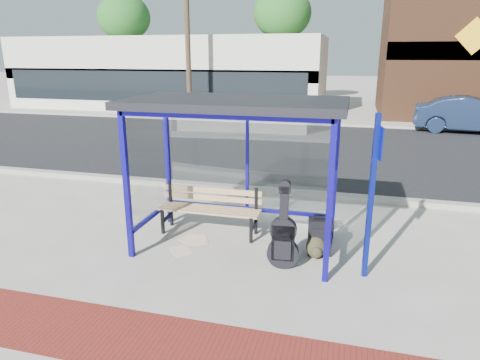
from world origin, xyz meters
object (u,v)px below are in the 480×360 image
(parked_car, at_px, (472,115))
(backpack, at_px, (316,247))
(bench, at_px, (210,207))
(guitar_bag, at_px, (283,238))
(suitcase, at_px, (320,237))

(parked_car, bearing_deg, backpack, 165.15)
(backpack, relative_size, parked_car, 0.08)
(bench, relative_size, backpack, 4.99)
(guitar_bag, relative_size, suitcase, 2.00)
(bench, height_order, backpack, bench)
(backpack, bearing_deg, bench, 150.17)
(bench, bearing_deg, guitar_bag, -34.21)
(parked_car, bearing_deg, suitcase, 165.11)
(suitcase, bearing_deg, backpack, -116.21)
(suitcase, relative_size, backpack, 1.77)
(guitar_bag, relative_size, parked_car, 0.29)
(bench, xyz_separation_m, suitcase, (1.95, -0.38, -0.18))
(suitcase, height_order, parked_car, parked_car)
(guitar_bag, height_order, backpack, guitar_bag)
(bench, bearing_deg, parked_car, 59.94)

